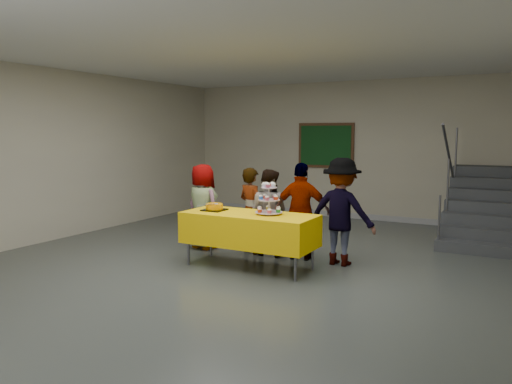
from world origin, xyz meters
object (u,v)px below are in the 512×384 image
cupcake_stand (269,201)px  schoolchild_a (203,206)px  schoolchild_c (268,212)px  bake_table (249,229)px  schoolchild_d (302,211)px  bear_cake (214,206)px  schoolchild_e (341,212)px  staircase (487,211)px  noticeboard (326,145)px  schoolchild_b (251,210)px

cupcake_stand → schoolchild_a: (-1.52, 0.60, -0.26)m
cupcake_stand → schoolchild_c: 0.87m
bake_table → cupcake_stand: bearing=14.2°
bake_table → schoolchild_d: 0.92m
schoolchild_c → bear_cake: bearing=60.9°
bake_table → schoolchild_e: size_ratio=1.22×
schoolchild_a → cupcake_stand: bearing=172.6°
staircase → noticeboard: 3.68m
bear_cake → schoolchild_b: (0.17, 0.79, -0.15)m
bake_table → noticeboard: 4.76m
schoolchild_a → schoolchild_b: (0.84, 0.12, -0.02)m
cupcake_stand → schoolchild_d: schoolchild_d is taller
cupcake_stand → schoolchild_e: (0.80, 0.71, -0.19)m
schoolchild_b → bake_table: bearing=138.7°
schoolchild_e → noticeboard: size_ratio=1.18×
schoolchild_b → noticeboard: size_ratio=1.04×
schoolchild_d → schoolchild_a: bearing=-4.8°
schoolchild_d → noticeboard: 4.07m
bear_cake → schoolchild_b: bearing=78.0°
schoolchild_b → schoolchild_c: 0.30m
schoolchild_e → schoolchild_a: bearing=5.6°
schoolchild_b → schoolchild_d: 0.87m
bake_table → schoolchild_b: size_ratio=1.39×
schoolchild_a → bake_table: bearing=165.8°
bake_table → schoolchild_c: (-0.11, 0.79, 0.11)m
bake_table → cupcake_stand: size_ratio=4.22×
schoolchild_a → schoolchild_e: 2.32m
cupcake_stand → schoolchild_e: 1.09m
bear_cake → schoolchild_a: (-0.67, 0.67, -0.14)m
schoolchild_c → schoolchild_e: 1.19m
bear_cake → noticeboard: bearing=90.7°
schoolchild_b → schoolchild_d: bearing=-159.1°
schoolchild_a → schoolchild_c: size_ratio=1.04×
schoolchild_e → noticeboard: 4.26m
bake_table → bear_cake: bear_cake is taller
bake_table → noticeboard: bearing=97.8°
schoolchild_a → schoolchild_c: bearing=-159.6°
cupcake_stand → staircase: (2.50, 3.70, -0.47)m
schoolchild_a → schoolchild_b: bearing=-158.0°
schoolchild_b → schoolchild_e: 1.48m
schoolchild_a → staircase: staircase is taller
schoolchild_e → staircase: (1.70, 2.98, -0.28)m
bear_cake → bake_table: bearing=0.5°
schoolchild_a → schoolchild_b: schoolchild_a is taller
schoolchild_c → noticeboard: bearing=-81.0°
bear_cake → schoolchild_c: 0.94m
schoolchild_d → schoolchild_b: bearing=-9.0°
schoolchild_b → noticeboard: (-0.22, 3.82, 0.93)m
bake_table → bear_cake: bearing=-179.5°
bake_table → cupcake_stand: 0.49m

